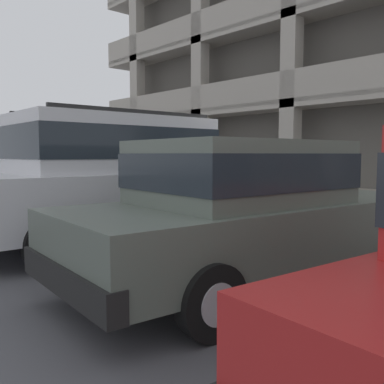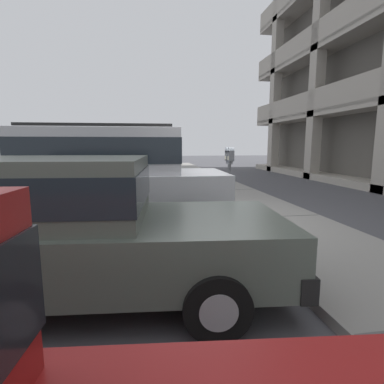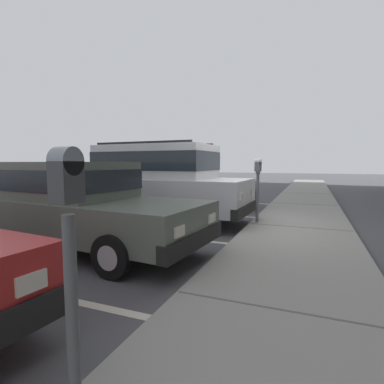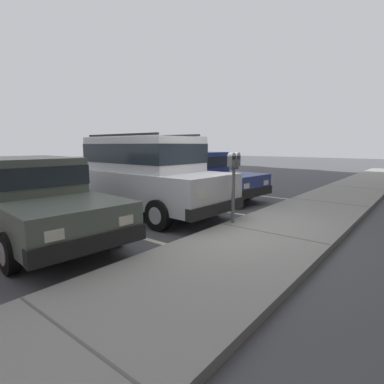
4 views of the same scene
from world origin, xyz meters
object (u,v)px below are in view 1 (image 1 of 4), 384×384
Objects in this scene: silver_suv at (115,175)px; dark_hatchback at (252,209)px; parking_meter_near at (222,163)px; red_sedan at (24,184)px.

silver_suv is 2.81m from dark_hatchback.
dark_hatchback is 3.99m from parking_meter_near.
dark_hatchback is at bearing 8.01° from red_sedan.
red_sedan is at bearing -130.96° from parking_meter_near.
silver_suv reaches higher than dark_hatchback.
dark_hatchback is (2.80, -0.05, -0.27)m from silver_suv.
silver_suv reaches higher than red_sedan.
parking_meter_near is at bearing 143.49° from dark_hatchback.
parking_meter_near is at bearing 53.50° from red_sedan.
parking_meter_near is (-2.98, 2.62, 0.42)m from dark_hatchback.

